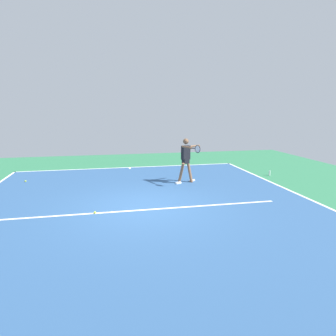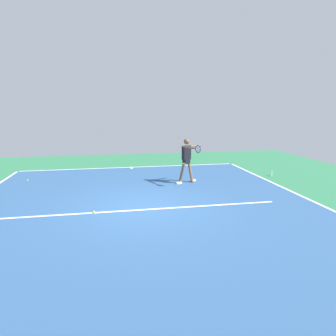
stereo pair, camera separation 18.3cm
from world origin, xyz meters
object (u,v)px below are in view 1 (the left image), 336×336
Objects in this scene: tennis_player at (186,157)px; water_bottle at (270,173)px; tennis_ball_centre_court at (25,181)px; tennis_ball_by_sideline at (95,213)px.

water_bottle is at bearing 163.22° from tennis_player.
tennis_ball_centre_court is at bearing -36.13° from tennis_player.
tennis_player is at bearing 6.72° from water_bottle.
tennis_ball_centre_court is (2.92, -4.37, 0.00)m from tennis_ball_by_sideline.
water_bottle reaches higher than tennis_ball_centre_court.
water_bottle is (-10.40, 0.96, 0.08)m from tennis_ball_centre_court.
tennis_ball_by_sideline is at bearing 16.58° from tennis_player.
tennis_player is 6.64m from tennis_ball_centre_court.
tennis_ball_centre_court is at bearing -5.30° from water_bottle.
water_bottle is at bearing 174.70° from tennis_ball_centre_court.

